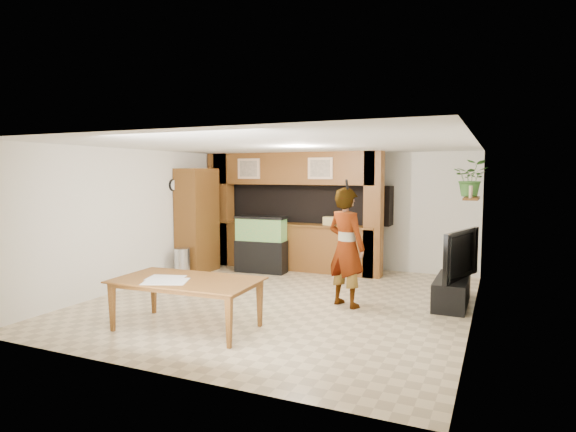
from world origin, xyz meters
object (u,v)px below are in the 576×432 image
at_px(aquarium, 261,245).
at_px(person, 346,247).
at_px(pantry_cabinet, 197,220).
at_px(dining_table, 186,305).
at_px(television, 453,254).

bearing_deg(aquarium, person, -40.66).
xyz_separation_m(pantry_cabinet, dining_table, (2.13, -3.38, -0.78)).
relative_size(person, dining_table, 0.97).
height_order(television, person, person).
height_order(aquarium, television, television).
relative_size(pantry_cabinet, person, 1.17).
xyz_separation_m(television, dining_table, (-3.22, -2.80, -0.50)).
bearing_deg(aquarium, dining_table, -82.28).
xyz_separation_m(television, person, (-1.57, -0.75, 0.12)).
height_order(pantry_cabinet, person, pantry_cabinet).
relative_size(aquarium, person, 0.64).
bearing_deg(television, dining_table, 146.54).
bearing_deg(pantry_cabinet, aquarium, 20.67).
height_order(television, dining_table, television).
bearing_deg(television, aquarium, 90.66).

